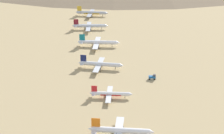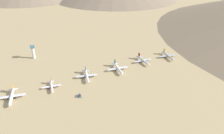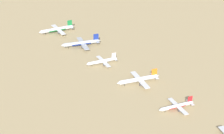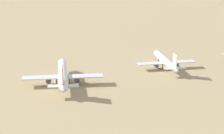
# 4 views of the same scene
# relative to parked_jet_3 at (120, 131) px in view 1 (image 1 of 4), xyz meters

# --- Properties ---
(ground_plane) EXTENTS (2338.54, 2338.54, 0.00)m
(ground_plane) POSITION_rel_parked_jet_3_xyz_m (-6.48, 48.04, -3.81)
(ground_plane) COLOR tan
(parked_jet_3) EXTENTS (39.19, 31.83, 11.30)m
(parked_jet_3) POSITION_rel_parked_jet_3_xyz_m (0.00, 0.00, 0.00)
(parked_jet_3) COLOR white
(parked_jet_3) RESTS_ON ground
(parked_jet_4) EXTENTS (30.48, 24.70, 8.80)m
(parked_jet_4) POSITION_rel_parked_jet_3_xyz_m (-8.01, 47.07, -0.88)
(parked_jet_4) COLOR white
(parked_jet_4) RESTS_ON ground
(parked_jet_5) EXTENTS (37.37, 30.47, 10.78)m
(parked_jet_5) POSITION_rel_parked_jet_3_xyz_m (-18.86, 96.24, -0.18)
(parked_jet_5) COLOR silver
(parked_jet_5) RESTS_ON ground
(parked_jet_6) EXTENTS (39.42, 31.95, 11.38)m
(parked_jet_6) POSITION_rel_parked_jet_3_xyz_m (-24.54, 145.55, 0.03)
(parked_jet_6) COLOR white
(parked_jet_6) RESTS_ON ground
(parked_jet_7) EXTENTS (37.79, 30.69, 10.90)m
(parked_jet_7) POSITION_rel_parked_jet_3_xyz_m (-36.92, 193.70, -0.14)
(parked_jet_7) COLOR silver
(parked_jet_7) RESTS_ON ground
(parked_jet_8) EXTENTS (38.03, 30.91, 10.96)m
(parked_jet_8) POSITION_rel_parked_jet_3_xyz_m (-39.35, 241.77, -0.16)
(parked_jet_8) COLOR #B2B7C1
(parked_jet_8) RESTS_ON ground
(service_truck) EXTENTS (5.32, 2.92, 3.90)m
(service_truck) POSITION_rel_parked_jet_3_xyz_m (22.59, 77.76, -1.73)
(service_truck) COLOR #1E5999
(service_truck) RESTS_ON ground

